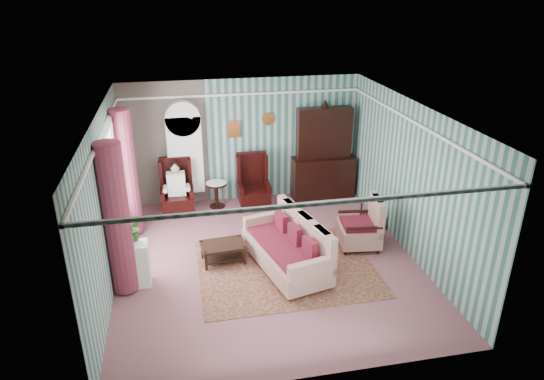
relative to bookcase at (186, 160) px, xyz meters
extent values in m
plane|color=#91545E|center=(1.35, -2.84, -1.12)|extent=(6.00, 6.00, 0.00)
cube|color=#386761|center=(1.35, 0.16, 0.33)|extent=(5.50, 0.02, 2.90)
cube|color=#386761|center=(1.35, -5.84, 0.33)|extent=(5.50, 0.02, 2.90)
cube|color=#386761|center=(-1.40, -2.84, 0.33)|extent=(0.02, 6.00, 2.90)
cube|color=#386761|center=(4.10, -2.84, 0.33)|extent=(0.02, 6.00, 2.90)
cube|color=silver|center=(1.35, -2.84, 1.78)|extent=(5.50, 6.00, 0.02)
cube|color=#874550|center=(-0.45, 0.15, 0.33)|extent=(1.90, 0.01, 2.90)
cube|color=white|center=(1.35, -2.84, 1.43)|extent=(5.50, 6.00, 0.05)
cube|color=white|center=(-1.37, -2.24, 0.43)|extent=(0.04, 1.50, 1.90)
cylinder|color=maroon|center=(-1.20, -3.29, 0.23)|extent=(0.44, 0.44, 2.60)
cylinder|color=maroon|center=(-1.20, -1.19, 0.23)|extent=(0.44, 0.44, 2.60)
cube|color=#AD692E|center=(1.15, 0.13, 0.63)|extent=(0.30, 0.03, 0.38)
cube|color=silver|center=(0.00, 0.00, 0.00)|extent=(0.80, 0.28, 2.24)
cube|color=black|center=(3.25, -0.12, 0.06)|extent=(1.50, 0.56, 2.36)
cube|color=black|center=(-0.25, -0.39, -0.50)|extent=(0.76, 0.80, 1.25)
cube|color=black|center=(1.50, -0.39, -0.50)|extent=(0.76, 0.80, 1.25)
cylinder|color=black|center=(0.65, -0.24, -0.82)|extent=(0.50, 0.50, 0.60)
cube|color=black|center=(3.82, -1.94, -0.85)|extent=(0.45, 0.38, 0.54)
cube|color=silver|center=(-1.05, -3.14, -0.72)|extent=(0.55, 0.35, 0.80)
cube|color=#521C1B|center=(1.65, -3.14, -1.11)|extent=(3.20, 2.60, 0.01)
cube|color=beige|center=(1.63, -3.16, -0.64)|extent=(1.47, 2.23, 0.97)
cube|color=beige|center=(3.24, -2.64, -0.69)|extent=(0.97, 0.96, 0.87)
cube|color=black|center=(0.54, -2.69, -0.93)|extent=(0.87, 0.62, 0.38)
imported|color=#2C5A1C|center=(-1.12, -3.24, -0.10)|extent=(0.43, 0.39, 0.44)
imported|color=#21561B|center=(-0.96, -3.00, -0.10)|extent=(0.27, 0.23, 0.43)
imported|color=#1A551D|center=(-1.08, -3.09, -0.15)|extent=(0.21, 0.21, 0.35)
camera|label=1|loc=(-0.11, -10.61, 3.76)|focal=32.00mm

